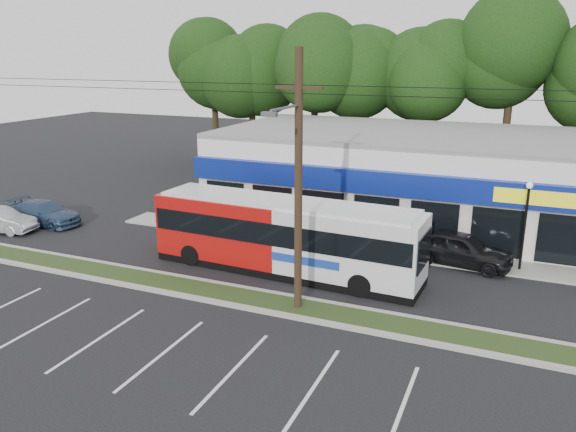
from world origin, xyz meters
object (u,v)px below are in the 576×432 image
(metrobus, at_px, (285,234))
(pedestrian_a, at_px, (399,249))
(lamp_post, at_px, (526,216))
(car_blue, at_px, (45,213))
(pedestrian_b, at_px, (369,254))
(car_dark, at_px, (460,249))
(utility_pole, at_px, (293,176))
(car_silver, at_px, (0,220))

(metrobus, distance_m, pedestrian_a, 5.43)
(lamp_post, relative_size, car_blue, 0.89)
(lamp_post, height_order, pedestrian_b, lamp_post)
(lamp_post, distance_m, pedestrian_b, 7.26)
(metrobus, xyz_separation_m, car_dark, (7.35, 4.00, -0.98))
(car_blue, relative_size, pedestrian_b, 2.96)
(pedestrian_b, bearing_deg, utility_pole, 101.78)
(utility_pole, height_order, car_dark, utility_pole)
(metrobus, distance_m, car_dark, 8.42)
(lamp_post, bearing_deg, car_silver, -169.45)
(car_silver, bearing_deg, utility_pole, -107.05)
(utility_pole, distance_m, car_silver, 19.94)
(car_dark, bearing_deg, metrobus, 127.78)
(utility_pole, xyz_separation_m, lamp_post, (8.17, 7.87, -2.74))
(metrobus, xyz_separation_m, pedestrian_b, (3.55, 1.65, -1.00))
(car_dark, xyz_separation_m, pedestrian_a, (-2.62, -1.48, 0.08))
(metrobus, bearing_deg, pedestrian_a, 30.62)
(car_dark, relative_size, car_blue, 1.02)
(utility_pole, height_order, pedestrian_a, utility_pole)
(metrobus, height_order, pedestrian_b, metrobus)
(car_dark, bearing_deg, car_silver, 110.23)
(metrobus, xyz_separation_m, car_blue, (-16.13, 1.34, -1.12))
(car_blue, bearing_deg, metrobus, -91.97)
(car_dark, height_order, car_blue, car_dark)
(lamp_post, relative_size, pedestrian_b, 2.64)
(pedestrian_b, bearing_deg, car_dark, -118.67)
(car_blue, height_order, pedestrian_b, pedestrian_b)
(utility_pole, relative_size, car_dark, 10.25)
(car_dark, bearing_deg, pedestrian_a, 128.74)
(car_dark, bearing_deg, car_blue, 105.68)
(metrobus, height_order, car_blue, metrobus)
(lamp_post, xyz_separation_m, car_blue, (-26.18, -2.96, -1.98))
(lamp_post, relative_size, pedestrian_a, 2.32)
(pedestrian_b, bearing_deg, car_silver, 36.21)
(car_dark, relative_size, pedestrian_a, 2.67)
(utility_pole, xyz_separation_m, car_silver, (-19.17, 2.78, -4.73))
(pedestrian_b, bearing_deg, lamp_post, -128.26)
(utility_pole, distance_m, car_dark, 10.40)
(utility_pole, xyz_separation_m, pedestrian_a, (2.85, 6.09, -4.50))
(car_silver, bearing_deg, pedestrian_b, -92.12)
(car_dark, distance_m, pedestrian_a, 3.01)
(car_dark, relative_size, car_silver, 1.18)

